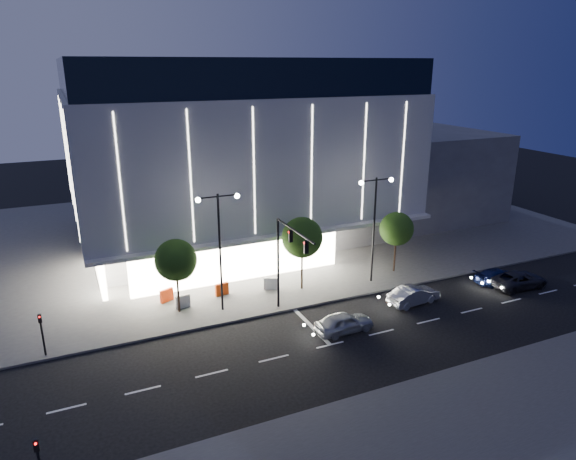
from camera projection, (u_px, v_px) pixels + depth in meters
The scene contains 20 objects.
ground at pixel (293, 341), 34.12m from camera, with size 160.00×160.00×0.00m, color black.
sidewalk_museum at pixel (244, 229), 56.87m from camera, with size 70.00×40.00×0.15m, color #474747.
sidewalk_near at pixel (484, 431), 25.62m from camera, with size 70.00×10.00×0.15m, color #474747.
museum at pixel (228, 150), 51.78m from camera, with size 30.00×25.80×18.00m.
annex_building at pixel (403, 170), 63.51m from camera, with size 16.00×20.00×10.00m, color #4C4C51.
traffic_mast at pixel (286, 252), 35.85m from camera, with size 0.33×5.89×7.07m.
street_lamp_west at pixel (219, 235), 36.32m from camera, with size 3.16×0.36×9.00m.
street_lamp_east at pixel (375, 215), 41.37m from camera, with size 3.16×0.36×9.00m.
ped_signal_far at pixel (42, 330), 31.61m from camera, with size 0.22×0.24×3.00m.
tree_left at pixel (176, 262), 36.65m from camera, with size 3.02×3.02×5.72m.
tree_mid at pixel (302, 240), 40.44m from camera, with size 3.25×3.25×6.15m.
tree_right at pixel (397, 231), 44.08m from camera, with size 2.91×2.91×5.51m.
car_lead at pixel (344, 322), 35.03m from camera, with size 1.67×4.16×1.42m, color #B3B7BC.
car_second at pixel (414, 295), 39.18m from camera, with size 1.49×4.27×1.41m, color silver.
car_third at pixel (498, 276), 42.88m from camera, with size 1.73×4.24×1.23m, color #151F51.
car_fourth at pixel (519, 280), 42.04m from camera, with size 2.24×4.86×1.35m, color #2C2C31.
barrier_a at pixel (167, 295), 39.27m from camera, with size 1.10×0.25×1.00m, color red.
barrier_b at pixel (183, 301), 38.27m from camera, with size 1.10×0.25×1.00m, color silver.
barrier_c at pixel (222, 289), 40.34m from camera, with size 1.10×0.25×1.00m, color #C7370B.
barrier_d at pixel (271, 283), 41.38m from camera, with size 1.10×0.25×1.00m, color silver.
Camera 1 is at (-12.63, -27.41, 17.54)m, focal length 32.00 mm.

